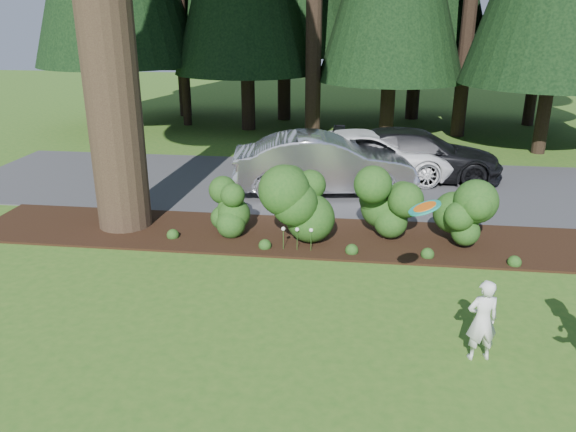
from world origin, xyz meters
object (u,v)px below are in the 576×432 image
object	(u,v)px
car_silver_wagon	(324,164)
child	(482,320)
car_dark_suv	(416,154)
frisbee	(425,208)
car_white_suv	(369,155)

from	to	relation	value
car_silver_wagon	child	xyz separation A→B (m)	(2.88, -7.89, -0.22)
car_dark_suv	frisbee	distance (m)	9.58
car_dark_suv	car_white_suv	bearing A→B (deg)	101.76
car_white_suv	car_dark_suv	size ratio (longest dim) A/B	1.03
car_white_suv	child	bearing A→B (deg)	-179.13
car_dark_suv	child	bearing A→B (deg)	-178.59
car_white_suv	car_dark_suv	world-z (taller)	car_dark_suv
car_white_suv	car_silver_wagon	bearing A→B (deg)	132.71
child	frisbee	xyz separation A→B (m)	(-0.92, 0.34, 1.59)
car_dark_suv	child	world-z (taller)	car_dark_suv
car_silver_wagon	child	size ratio (longest dim) A/B	3.94
car_silver_wagon	car_white_suv	world-z (taller)	car_silver_wagon
child	car_silver_wagon	bearing A→B (deg)	-82.20
car_silver_wagon	car_dark_suv	distance (m)	3.31
car_silver_wagon	car_dark_suv	world-z (taller)	car_silver_wagon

